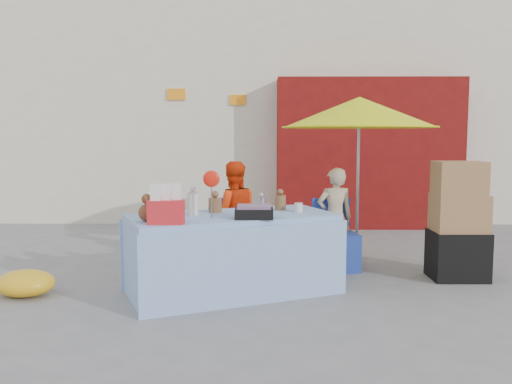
{
  "coord_description": "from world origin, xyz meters",
  "views": [
    {
      "loc": [
        0.32,
        -5.31,
        1.62
      ],
      "look_at": [
        0.26,
        0.6,
        1.0
      ],
      "focal_mm": 38.0,
      "sensor_mm": 36.0,
      "label": 1
    }
  ],
  "objects_px": {
    "chair_left": "(232,248)",
    "umbrella": "(359,113)",
    "market_table": "(232,253)",
    "vendor_beige": "(335,218)",
    "vendor_orange": "(233,214)",
    "chair_right": "(336,249)",
    "box_stack": "(458,225)"
  },
  "relations": [
    {
      "from": "chair_left",
      "to": "umbrella",
      "type": "relative_size",
      "value": 0.41
    },
    {
      "from": "market_table",
      "to": "vendor_beige",
      "type": "distance_m",
      "value": 1.65
    },
    {
      "from": "vendor_orange",
      "to": "umbrella",
      "type": "bearing_deg",
      "value": 174.98
    },
    {
      "from": "umbrella",
      "to": "chair_right",
      "type": "bearing_deg",
      "value": -136.8
    },
    {
      "from": "vendor_beige",
      "to": "vendor_orange",
      "type": "bearing_deg",
      "value": -10.55
    },
    {
      "from": "box_stack",
      "to": "umbrella",
      "type": "bearing_deg",
      "value": 145.45
    },
    {
      "from": "market_table",
      "to": "chair_right",
      "type": "xyz_separation_m",
      "value": [
        1.21,
        0.97,
        -0.16
      ]
    },
    {
      "from": "market_table",
      "to": "chair_right",
      "type": "height_order",
      "value": "market_table"
    },
    {
      "from": "chair_left",
      "to": "box_stack",
      "type": "distance_m",
      "value": 2.62
    },
    {
      "from": "vendor_orange",
      "to": "umbrella",
      "type": "height_order",
      "value": "umbrella"
    },
    {
      "from": "chair_left",
      "to": "chair_right",
      "type": "relative_size",
      "value": 1.0
    },
    {
      "from": "chair_right",
      "to": "vendor_orange",
      "type": "xyz_separation_m",
      "value": [
        -1.25,
        0.13,
        0.4
      ]
    },
    {
      "from": "vendor_orange",
      "to": "chair_right",
      "type": "bearing_deg",
      "value": 163.29
    },
    {
      "from": "market_table",
      "to": "vendor_beige",
      "type": "xyz_separation_m",
      "value": [
        1.21,
        1.11,
        0.2
      ]
    },
    {
      "from": "vendor_beige",
      "to": "chair_right",
      "type": "bearing_deg",
      "value": 78.22
    },
    {
      "from": "box_stack",
      "to": "chair_right",
      "type": "bearing_deg",
      "value": 162.57
    },
    {
      "from": "market_table",
      "to": "chair_left",
      "type": "height_order",
      "value": "market_table"
    },
    {
      "from": "umbrella",
      "to": "box_stack",
      "type": "height_order",
      "value": "umbrella"
    },
    {
      "from": "chair_left",
      "to": "box_stack",
      "type": "bearing_deg",
      "value": -19.7
    },
    {
      "from": "chair_right",
      "to": "vendor_beige",
      "type": "distance_m",
      "value": 0.38
    },
    {
      "from": "vendor_beige",
      "to": "umbrella",
      "type": "bearing_deg",
      "value": -163.99
    },
    {
      "from": "market_table",
      "to": "umbrella",
      "type": "height_order",
      "value": "umbrella"
    },
    {
      "from": "market_table",
      "to": "box_stack",
      "type": "distance_m",
      "value": 2.59
    },
    {
      "from": "market_table",
      "to": "vendor_orange",
      "type": "distance_m",
      "value": 1.13
    },
    {
      "from": "chair_right",
      "to": "box_stack",
      "type": "height_order",
      "value": "box_stack"
    },
    {
      "from": "umbrella",
      "to": "vendor_beige",
      "type": "bearing_deg",
      "value": -153.43
    },
    {
      "from": "market_table",
      "to": "box_stack",
      "type": "xyz_separation_m",
      "value": [
        2.52,
        0.56,
        0.2
      ]
    },
    {
      "from": "market_table",
      "to": "chair_right",
      "type": "distance_m",
      "value": 1.56
    },
    {
      "from": "vendor_orange",
      "to": "chair_left",
      "type": "bearing_deg",
      "value": 78.22
    },
    {
      "from": "vendor_orange",
      "to": "box_stack",
      "type": "xyz_separation_m",
      "value": [
        2.56,
        -0.55,
        -0.04
      ]
    },
    {
      "from": "chair_left",
      "to": "chair_right",
      "type": "distance_m",
      "value": 1.25
    },
    {
      "from": "market_table",
      "to": "vendor_orange",
      "type": "bearing_deg",
      "value": 68.82
    }
  ]
}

